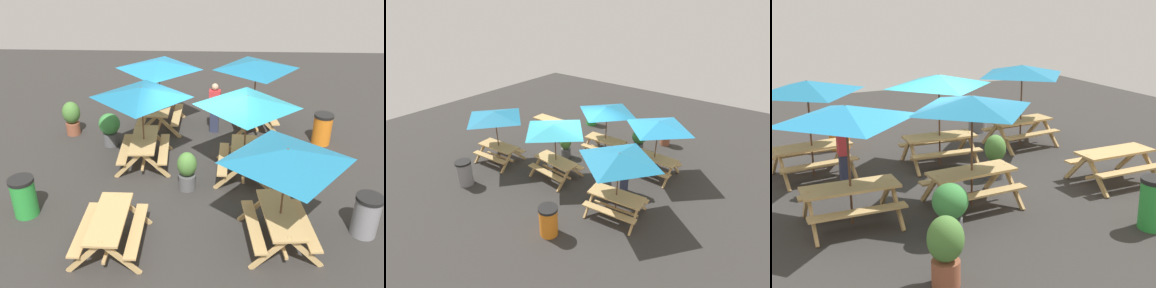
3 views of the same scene
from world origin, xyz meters
TOP-DOWN VIEW (x-y plane):
  - ground_plane at (0.00, 0.00)m, footprint 24.00×24.00m
  - picnic_table_0 at (0.27, 1.24)m, footprint 2.14×2.14m
  - picnic_table_1 at (-2.69, -1.31)m, footprint 2.06×2.06m
  - picnic_table_2 at (-2.78, 1.76)m, footprint 2.22×2.22m
  - picnic_table_3 at (3.30, -1.76)m, footprint 1.81×1.54m
  - picnic_table_4 at (3.03, 1.80)m, footprint 2.16×2.16m
  - picnic_table_5 at (-0.25, -1.53)m, footprint 2.08×2.08m
  - trash_bin_orange at (-1.66, 3.79)m, footprint 0.59×0.59m
  - trash_bin_gray at (2.68, 3.74)m, footprint 0.59×0.59m
  - trash_bin_green at (2.26, -4.00)m, footprint 0.59×0.59m
  - potted_plant_0 at (-2.02, -4.10)m, footprint 0.56×0.56m
  - potted_plant_1 at (-1.30, -2.73)m, footprint 0.65×0.65m
  - potted_plant_2 at (1.02, -0.26)m, footprint 0.51×0.51m
  - person_standing at (-2.36, 0.47)m, footprint 0.25×0.38m

SIDE VIEW (x-z plane):
  - ground_plane at x=0.00m, z-range 0.00..0.00m
  - trash_bin_orange at x=-1.66m, z-range 0.00..0.98m
  - trash_bin_gray at x=2.68m, z-range 0.00..0.98m
  - trash_bin_green at x=2.26m, z-range 0.00..0.98m
  - potted_plant_2 at x=1.02m, z-range 0.03..1.08m
  - picnic_table_3 at x=3.30m, z-range 0.16..0.97m
  - potted_plant_1 at x=-1.30m, z-range 0.08..1.12m
  - potted_plant_0 at x=-2.02m, z-range 0.06..1.17m
  - person_standing at x=-2.36m, z-range 0.05..1.72m
  - picnic_table_0 at x=0.27m, z-range 0.82..3.16m
  - picnic_table_1 at x=-2.69m, z-range 0.82..3.16m
  - picnic_table_2 at x=-2.78m, z-range 0.82..3.16m
  - picnic_table_4 at x=3.03m, z-range 0.82..3.16m
  - picnic_table_5 at x=-0.25m, z-range 0.82..3.16m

